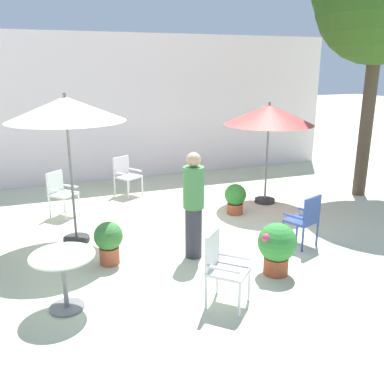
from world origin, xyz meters
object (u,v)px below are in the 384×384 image
at_px(patio_chair_3, 125,173).
at_px(standing_person, 194,204).
at_px(patio_chair_1, 305,217).
at_px(cafe_table_0, 64,271).
at_px(potted_plant_2, 277,245).
at_px(patio_chair_2, 222,264).
at_px(patio_umbrella_0, 66,111).
at_px(patio_umbrella_1, 269,116).
at_px(patio_chair_0, 60,191).
at_px(potted_plant_5, 109,240).
at_px(potted_plant_3, 235,198).

relative_size(patio_chair_3, standing_person, 0.53).
distance_m(patio_chair_1, patio_chair_3, 4.48).
height_order(cafe_table_0, potted_plant_2, potted_plant_2).
relative_size(cafe_table_0, patio_chair_2, 0.82).
bearing_deg(patio_chair_1, patio_umbrella_0, 156.43).
bearing_deg(patio_umbrella_1, patio_chair_3, 149.05).
bearing_deg(cafe_table_0, patio_chair_0, 86.66).
xyz_separation_m(patio_chair_3, potted_plant_5, (-1.00, -3.45, -0.13)).
distance_m(patio_chair_0, potted_plant_2, 4.55).
xyz_separation_m(patio_chair_0, potted_plant_2, (2.70, -3.66, -0.08)).
distance_m(potted_plant_2, potted_plant_5, 2.48).
height_order(patio_umbrella_0, patio_chair_3, patio_umbrella_0).
distance_m(patio_chair_2, potted_plant_2, 1.17).
distance_m(potted_plant_3, standing_person, 2.24).
bearing_deg(potted_plant_3, patio_umbrella_1, 25.11).
bearing_deg(patio_umbrella_1, patio_chair_2, -127.20).
height_order(patio_umbrella_1, standing_person, patio_umbrella_1).
bearing_deg(standing_person, patio_chair_0, 123.52).
bearing_deg(patio_chair_2, patio_umbrella_0, 119.43).
bearing_deg(patio_umbrella_0, patio_umbrella_1, 10.64).
bearing_deg(patio_umbrella_1, standing_person, -140.36).
relative_size(patio_umbrella_0, potted_plant_5, 3.74).
height_order(potted_plant_3, potted_plant_5, potted_plant_5).
bearing_deg(patio_chair_2, patio_chair_1, 29.33).
bearing_deg(patio_umbrella_0, potted_plant_2, -40.61).
bearing_deg(patio_chair_1, standing_person, 171.40).
xyz_separation_m(cafe_table_0, patio_chair_3, (1.72, 4.51, 0.00)).
relative_size(patio_umbrella_1, cafe_table_0, 2.81).
bearing_deg(potted_plant_5, patio_umbrella_1, 25.92).
xyz_separation_m(patio_umbrella_1, potted_plant_3, (-0.94, -0.44, -1.56)).
xyz_separation_m(patio_chair_0, patio_chair_2, (1.63, -4.12, 0.02)).
distance_m(patio_chair_3, potted_plant_2, 4.77).
distance_m(patio_umbrella_0, patio_chair_2, 3.49).
bearing_deg(patio_chair_0, patio_chair_3, 32.38).
height_order(patio_chair_0, standing_person, standing_person).
bearing_deg(cafe_table_0, standing_person, 23.02).
relative_size(patio_chair_1, patio_chair_2, 0.93).
bearing_deg(potted_plant_2, patio_chair_1, 35.62).
height_order(patio_chair_1, patio_chair_3, same).
bearing_deg(patio_chair_0, cafe_table_0, -93.34).
xyz_separation_m(patio_chair_2, potted_plant_3, (1.66, 2.99, -0.20)).
xyz_separation_m(patio_chair_3, potted_plant_3, (1.79, -2.08, -0.18)).
height_order(cafe_table_0, patio_chair_0, patio_chair_0).
bearing_deg(patio_chair_3, potted_plant_3, -49.34).
distance_m(potted_plant_2, potted_plant_3, 2.61).
relative_size(patio_chair_1, potted_plant_5, 1.33).
distance_m(cafe_table_0, potted_plant_3, 4.27).
xyz_separation_m(patio_umbrella_0, cafe_table_0, (-0.34, -2.10, -1.71)).
bearing_deg(cafe_table_0, potted_plant_3, 34.79).
distance_m(cafe_table_0, patio_chair_0, 3.56).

